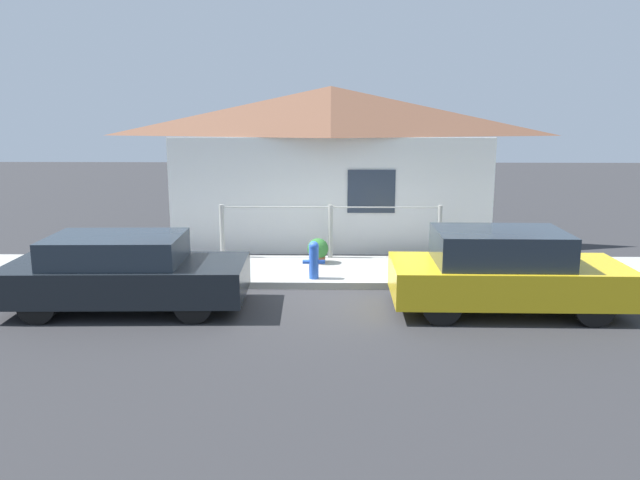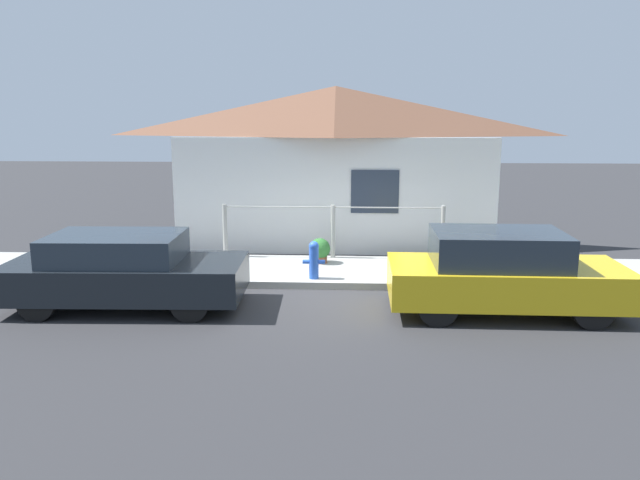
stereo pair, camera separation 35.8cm
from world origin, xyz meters
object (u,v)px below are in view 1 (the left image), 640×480
Objects in this scene: car_left at (125,272)px; fire_hydrant at (314,259)px; potted_plant_near_hydrant at (318,250)px; car_right at (505,271)px.

car_left reaches higher than fire_hydrant.
fire_hydrant reaches higher than potted_plant_near_hydrant.
car_right is 3.60m from fire_hydrant.
potted_plant_near_hydrant is at bearing 87.74° from fire_hydrant.
car_left is 1.05× the size of car_right.
car_right is at bearing -25.61° from fire_hydrant.
car_left reaches higher than potted_plant_near_hydrant.
car_left is 3.52m from fire_hydrant.
car_right is at bearing -1.77° from car_left.
car_right is at bearing -41.62° from potted_plant_near_hydrant.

